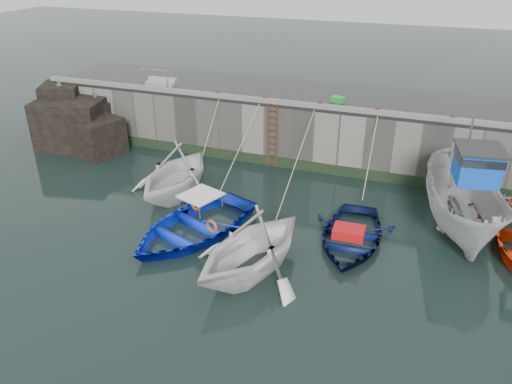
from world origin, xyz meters
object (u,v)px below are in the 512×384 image
(ladder, at_px, (272,136))
(bollard_d, at_px, (377,111))
(fish_crate, at_px, (338,99))
(boat_near_navy, at_px, (350,241))
(boat_near_blacktrim, at_px, (252,271))
(boat_far_white, at_px, (465,203))
(boat_near_blue, at_px, (193,233))
(bollard_a, at_px, (218,94))
(bollard_b, at_px, (265,99))
(bollard_e, at_px, (453,118))
(boat_near_white, at_px, (177,193))
(bollard_c, at_px, (320,105))

(ladder, bearing_deg, bollard_d, 4.00)
(fish_crate, bearing_deg, boat_near_navy, -51.06)
(boat_near_blacktrim, height_order, boat_far_white, boat_far_white)
(boat_near_blue, distance_m, bollard_a, 8.45)
(ladder, relative_size, bollard_b, 11.43)
(boat_far_white, height_order, bollard_d, boat_far_white)
(bollard_a, bearing_deg, boat_near_navy, -36.68)
(boat_near_blacktrim, xyz_separation_m, bollard_b, (-2.65, 9.01, 3.30))
(boat_near_navy, bearing_deg, bollard_e, 61.08)
(boat_near_blue, bearing_deg, bollard_d, 73.04)
(boat_near_blue, distance_m, bollard_b, 8.17)
(boat_near_blacktrim, height_order, boat_near_navy, boat_near_blacktrim)
(boat_near_blue, relative_size, bollard_e, 20.39)
(boat_far_white, xyz_separation_m, bollard_e, (-0.83, 3.60, 2.16))
(boat_near_blacktrim, relative_size, fish_crate, 8.66)
(bollard_d, distance_m, bollard_e, 3.20)
(boat_far_white, xyz_separation_m, fish_crate, (-6.04, 4.73, 2.16))
(boat_near_blacktrim, xyz_separation_m, bollard_d, (2.65, 9.01, 3.30))
(bollard_e, bearing_deg, boat_near_white, -157.11)
(ladder, xyz_separation_m, boat_near_navy, (4.97, -5.60, -1.59))
(boat_near_blue, distance_m, bollard_d, 9.92)
(bollard_a, distance_m, bollard_c, 5.20)
(fish_crate, xyz_separation_m, bollard_d, (2.02, -1.12, 0.00))
(ladder, bearing_deg, bollard_b, 146.14)
(fish_crate, bearing_deg, bollard_e, 9.58)
(boat_near_navy, bearing_deg, bollard_d, 89.77)
(boat_near_white, bearing_deg, boat_near_navy, -7.46)
(boat_near_white, height_order, bollard_b, bollard_b)
(ladder, xyz_separation_m, bollard_e, (8.00, 0.34, 1.71))
(ladder, height_order, boat_near_blue, ladder)
(bollard_a, bearing_deg, bollard_c, 0.00)
(bollard_a, bearing_deg, bollard_d, 0.00)
(boat_near_white, relative_size, bollard_d, 18.03)
(boat_far_white, relative_size, bollard_b, 26.30)
(bollard_e, bearing_deg, boat_far_white, -77.10)
(boat_near_blue, height_order, bollard_e, bollard_e)
(boat_near_blue, height_order, bollard_d, bollard_d)
(bollard_e, bearing_deg, bollard_d, 180.00)
(bollard_c, relative_size, bollard_d, 1.00)
(ladder, xyz_separation_m, bollard_d, (4.80, 0.34, 1.71))
(boat_near_blacktrim, distance_m, fish_crate, 10.68)
(boat_near_white, relative_size, bollard_a, 18.03)
(ladder, relative_size, bollard_d, 11.43)
(boat_near_blacktrim, bearing_deg, bollard_e, 76.45)
(boat_near_navy, xyz_separation_m, bollard_c, (-2.77, 5.94, 3.30))
(boat_near_white, height_order, boat_near_blue, boat_near_white)
(ladder, xyz_separation_m, fish_crate, (2.78, 1.46, 1.70))
(boat_near_blue, height_order, boat_near_blacktrim, boat_near_blacktrim)
(boat_near_navy, relative_size, bollard_e, 16.85)
(boat_near_blacktrim, bearing_deg, boat_near_navy, 66.95)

